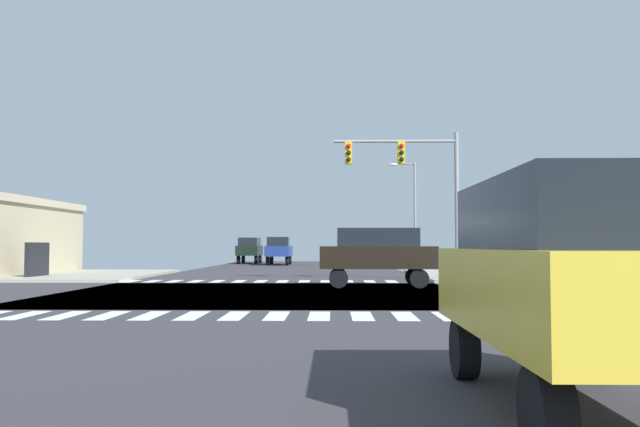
{
  "coord_description": "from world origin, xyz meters",
  "views": [
    {
      "loc": [
        2.57,
        -22.67,
        1.66
      ],
      "look_at": [
        2.08,
        2.33,
        2.88
      ],
      "focal_mm": 36.56,
      "sensor_mm": 36.0,
      "label": 1
    }
  ],
  "objects_px": {
    "suv_middle_3": "(377,252)",
    "suv_crossing_2": "(572,271)",
    "street_lamp": "(411,205)",
    "pickup_trailing_1": "(279,250)",
    "suv_nearside_1": "(250,248)",
    "traffic_signal_mast": "(410,172)"
  },
  "relations": [
    {
      "from": "suv_crossing_2",
      "to": "suv_middle_3",
      "type": "relative_size",
      "value": 1.0
    },
    {
      "from": "traffic_signal_mast",
      "to": "suv_middle_3",
      "type": "distance_m",
      "value": 5.51
    },
    {
      "from": "traffic_signal_mast",
      "to": "street_lamp",
      "type": "relative_size",
      "value": 0.97
    },
    {
      "from": "street_lamp",
      "to": "pickup_trailing_1",
      "type": "bearing_deg",
      "value": 127.87
    },
    {
      "from": "traffic_signal_mast",
      "to": "pickup_trailing_1",
      "type": "distance_m",
      "value": 26.76
    },
    {
      "from": "traffic_signal_mast",
      "to": "suv_crossing_2",
      "type": "relative_size",
      "value": 1.49
    },
    {
      "from": "street_lamp",
      "to": "suv_crossing_2",
      "type": "xyz_separation_m",
      "value": [
        -2.69,
        -35.99,
        -2.92
      ]
    },
    {
      "from": "street_lamp",
      "to": "pickup_trailing_1",
      "type": "xyz_separation_m",
      "value": [
        -9.69,
        12.46,
        -3.03
      ]
    },
    {
      "from": "traffic_signal_mast",
      "to": "pickup_trailing_1",
      "type": "xyz_separation_m",
      "value": [
        -8.12,
        25.22,
        -3.74
      ]
    },
    {
      "from": "suv_nearside_1",
      "to": "suv_crossing_2",
      "type": "height_order",
      "value": "same"
    },
    {
      "from": "street_lamp",
      "to": "suv_middle_3",
      "type": "height_order",
      "value": "street_lamp"
    },
    {
      "from": "street_lamp",
      "to": "suv_crossing_2",
      "type": "bearing_deg",
      "value": -94.27
    },
    {
      "from": "suv_nearside_1",
      "to": "street_lamp",
      "type": "bearing_deg",
      "value": 127.72
    },
    {
      "from": "pickup_trailing_1",
      "to": "traffic_signal_mast",
      "type": "bearing_deg",
      "value": 107.85
    },
    {
      "from": "traffic_signal_mast",
      "to": "street_lamp",
      "type": "distance_m",
      "value": 12.88
    },
    {
      "from": "street_lamp",
      "to": "suv_nearside_1",
      "type": "distance_m",
      "value": 20.94
    },
    {
      "from": "suv_middle_3",
      "to": "suv_crossing_2",
      "type": "bearing_deg",
      "value": 1.89
    },
    {
      "from": "street_lamp",
      "to": "suv_middle_3",
      "type": "distance_m",
      "value": 17.09
    },
    {
      "from": "suv_crossing_2",
      "to": "suv_middle_3",
      "type": "height_order",
      "value": "same"
    },
    {
      "from": "suv_nearside_1",
      "to": "suv_middle_3",
      "type": "bearing_deg",
      "value": 105.87
    },
    {
      "from": "street_lamp",
      "to": "pickup_trailing_1",
      "type": "height_order",
      "value": "street_lamp"
    },
    {
      "from": "street_lamp",
      "to": "suv_nearside_1",
      "type": "relative_size",
      "value": 1.55
    }
  ]
}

